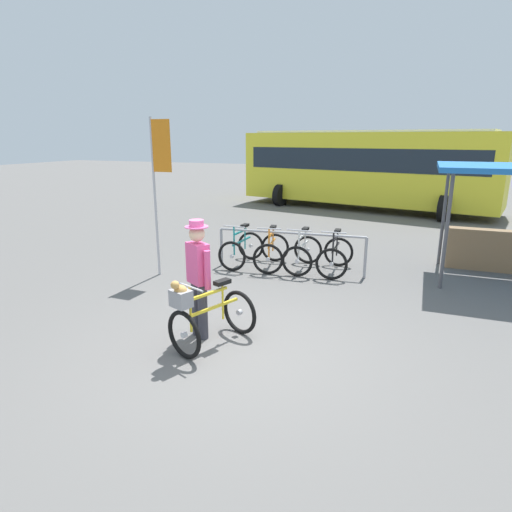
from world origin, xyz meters
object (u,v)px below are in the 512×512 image
racked_bike_white (303,254)px  bus_distant (366,165)px  racked_bike_black (335,256)px  racked_bike_orange (272,251)px  person_with_featured_bike (198,274)px  featured_bicycle (206,315)px  banner_flag (159,168)px  racked_bike_teal (242,249)px

racked_bike_white → bus_distant: (0.08, 9.18, 1.37)m
racked_bike_black → racked_bike_orange: bearing=-175.0°
person_with_featured_bike → bus_distant: bus_distant is taller
racked_bike_white → racked_bike_orange: bearing=-175.0°
racked_bike_white → racked_bike_black: (0.70, 0.06, -0.00)m
featured_bicycle → person_with_featured_bike: size_ratio=0.73×
racked_bike_black → banner_flag: (-3.31, -1.48, 1.86)m
racked_bike_white → banner_flag: banner_flag is taller
racked_bike_orange → featured_bicycle: bearing=-83.6°
racked_bike_teal → racked_bike_orange: 0.70m
racked_bike_orange → racked_bike_white: same height
racked_bike_black → banner_flag: 4.07m
racked_bike_white → banner_flag: size_ratio=0.35×
featured_bicycle → banner_flag: size_ratio=0.39×
person_with_featured_bike → banner_flag: banner_flag is taller
racked_bike_orange → person_with_featured_bike: (0.18, -3.66, 0.58)m
racked_bike_teal → racked_bike_black: (2.09, 0.18, 0.00)m
racked_bike_black → banner_flag: banner_flag is taller
racked_bike_orange → racked_bike_black: same height
banner_flag → racked_bike_orange: bearing=35.4°
racked_bike_orange → banner_flag: banner_flag is taller
racked_bike_black → banner_flag: bearing=-155.9°
racked_bike_black → bus_distant: size_ratio=0.11×
featured_bicycle → bus_distant: bus_distant is taller
racked_bike_orange → racked_bike_white: bearing=5.0°
racked_bike_orange → person_with_featured_bike: size_ratio=0.70×
racked_bike_orange → featured_bicycle: featured_bicycle is taller
racked_bike_orange → racked_bike_white: (0.70, 0.06, 0.00)m
racked_bike_white → racked_bike_black: same height
racked_bike_black → bus_distant: bus_distant is taller
racked_bike_white → racked_bike_teal: bearing=-175.0°
featured_bicycle → person_with_featured_bike: (-0.26, 0.29, 0.46)m
person_with_featured_bike → bus_distant: size_ratio=0.17×
person_with_featured_bike → banner_flag: 3.36m
bus_distant → racked_bike_black: bearing=-86.1°
bus_distant → featured_bicycle: bearing=-91.5°
racked_bike_white → featured_bicycle: bearing=-93.7°
racked_bike_teal → person_with_featured_bike: person_with_featured_bike is taller
featured_bicycle → bus_distant: size_ratio=0.12×
racked_bike_white → featured_bicycle: featured_bicycle is taller
racked_bike_teal → racked_bike_black: same height
racked_bike_teal → racked_bike_orange: same height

